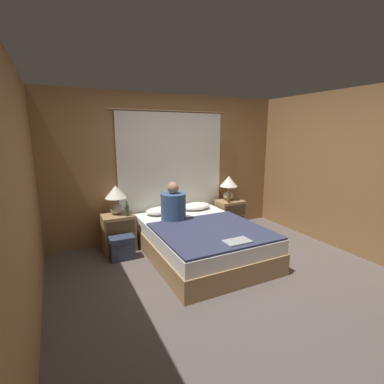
{
  "coord_description": "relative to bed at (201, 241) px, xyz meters",
  "views": [
    {
      "loc": [
        -1.88,
        -2.76,
        1.86
      ],
      "look_at": [
        0.0,
        1.02,
        0.94
      ],
      "focal_mm": 26.0,
      "sensor_mm": 36.0,
      "label": 1
    }
  ],
  "objects": [
    {
      "name": "pillow_right",
      "position": [
        0.33,
        0.82,
        0.31
      ],
      "size": [
        0.53,
        0.35,
        0.12
      ],
      "color": "silver",
      "rests_on": "bed"
    },
    {
      "name": "nightstand_right",
      "position": [
        1.06,
        0.8,
        0.05
      ],
      "size": [
        0.49,
        0.38,
        0.58
      ],
      "color": "#937047",
      "rests_on": "ground_plane"
    },
    {
      "name": "beer_bottle_on_right_stand",
      "position": [
        0.95,
        0.69,
        0.43
      ],
      "size": [
        0.06,
        0.06,
        0.24
      ],
      "color": "#513819",
      "rests_on": "nightstand_right"
    },
    {
      "name": "pillow_left",
      "position": [
        -0.33,
        0.82,
        0.31
      ],
      "size": [
        0.53,
        0.35,
        0.12
      ],
      "color": "silver",
      "rests_on": "bed"
    },
    {
      "name": "lamp_left",
      "position": [
        -1.06,
        0.87,
        0.63
      ],
      "size": [
        0.33,
        0.33,
        0.46
      ],
      "color": "#B2A899",
      "rests_on": "nightstand_left"
    },
    {
      "name": "laptop_on_bed",
      "position": [
        0.06,
        -0.83,
        0.29
      ],
      "size": [
        0.34,
        0.21,
        0.02
      ],
      "color": "#9EA0A5",
      "rests_on": "blanket_on_bed"
    },
    {
      "name": "ground_plane",
      "position": [
        0.0,
        -0.71,
        -0.24
      ],
      "size": [
        16.0,
        16.0,
        0.0
      ],
      "primitive_type": "plane",
      "color": "#564C47"
    },
    {
      "name": "handbag_on_floor",
      "position": [
        1.04,
        0.44,
        -0.12
      ],
      "size": [
        0.28,
        0.15,
        0.38
      ],
      "color": "black",
      "rests_on": "ground_plane"
    },
    {
      "name": "wall_right",
      "position": [
        2.17,
        -0.71,
        1.01
      ],
      "size": [
        0.06,
        3.77,
        2.5
      ],
      "color": "olive",
      "rests_on": "ground_plane"
    },
    {
      "name": "nightstand_left",
      "position": [
        -1.06,
        0.8,
        0.05
      ],
      "size": [
        0.49,
        0.38,
        0.58
      ],
      "color": "#937047",
      "rests_on": "ground_plane"
    },
    {
      "name": "curtain_panel",
      "position": [
        0.0,
        1.09,
        0.86
      ],
      "size": [
        2.15,
        0.02,
        2.22
      ],
      "color": "silver",
      "rests_on": "ground_plane"
    },
    {
      "name": "person_left_in_bed",
      "position": [
        -0.27,
        0.41,
        0.49
      ],
      "size": [
        0.39,
        0.39,
        0.62
      ],
      "color": "#38517A",
      "rests_on": "bed"
    },
    {
      "name": "lamp_right",
      "position": [
        1.06,
        0.87,
        0.63
      ],
      "size": [
        0.33,
        0.33,
        0.46
      ],
      "color": "#B2A899",
      "rests_on": "nightstand_right"
    },
    {
      "name": "backpack_on_floor",
      "position": [
        -1.09,
        0.44,
        -0.04
      ],
      "size": [
        0.35,
        0.23,
        0.35
      ],
      "color": "#333D56",
      "rests_on": "ground_plane"
    },
    {
      "name": "blanket_on_bed",
      "position": [
        0.0,
        -0.31,
        0.26
      ],
      "size": [
        1.46,
        1.38,
        0.03
      ],
      "color": "#2D334C",
      "rests_on": "bed"
    },
    {
      "name": "bed",
      "position": [
        0.0,
        0.0,
        0.0
      ],
      "size": [
        1.52,
        2.07,
        0.49
      ],
      "color": "#99754C",
      "rests_on": "ground_plane"
    },
    {
      "name": "wall_back",
      "position": [
        0.0,
        1.15,
        1.01
      ],
      "size": [
        4.41,
        0.06,
        2.5
      ],
      "color": "olive",
      "rests_on": "ground_plane"
    },
    {
      "name": "beer_bottle_on_left_stand",
      "position": [
        -0.94,
        0.69,
        0.43
      ],
      "size": [
        0.06,
        0.06,
        0.24
      ],
      "color": "#2D4C28",
      "rests_on": "nightstand_left"
    },
    {
      "name": "wall_left",
      "position": [
        -2.17,
        -0.71,
        1.01
      ],
      "size": [
        0.06,
        3.77,
        2.5
      ],
      "color": "olive",
      "rests_on": "ground_plane"
    }
  ]
}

